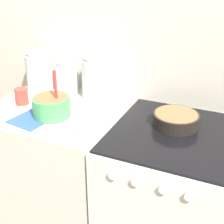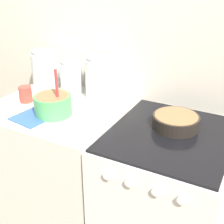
{
  "view_description": "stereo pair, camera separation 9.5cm",
  "coord_description": "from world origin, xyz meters",
  "px_view_note": "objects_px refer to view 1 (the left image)",
  "views": [
    {
      "loc": [
        0.6,
        -1.01,
        1.65
      ],
      "look_at": [
        -0.0,
        0.32,
        0.94
      ],
      "focal_mm": 50.0,
      "sensor_mm": 36.0,
      "label": 1
    },
    {
      "loc": [
        0.68,
        -0.97,
        1.65
      ],
      "look_at": [
        -0.0,
        0.32,
        0.94
      ],
      "focal_mm": 50.0,
      "sensor_mm": 36.0,
      "label": 2
    }
  ],
  "objects_px": {
    "baking_pan": "(176,119)",
    "storage_jar_left": "(40,73)",
    "storage_jar_middle": "(67,80)",
    "stove": "(165,202)",
    "storage_jar_right": "(96,81)",
    "tin_can": "(22,96)",
    "mixing_bowl": "(51,105)"
  },
  "relations": [
    {
      "from": "tin_can",
      "to": "storage_jar_middle",
      "type": "bearing_deg",
      "value": 59.89
    },
    {
      "from": "storage_jar_right",
      "to": "tin_can",
      "type": "height_order",
      "value": "storage_jar_right"
    },
    {
      "from": "storage_jar_right",
      "to": "mixing_bowl",
      "type": "bearing_deg",
      "value": -108.01
    },
    {
      "from": "mixing_bowl",
      "to": "baking_pan",
      "type": "bearing_deg",
      "value": 14.68
    },
    {
      "from": "baking_pan",
      "to": "storage_jar_left",
      "type": "bearing_deg",
      "value": 170.59
    },
    {
      "from": "stove",
      "to": "tin_can",
      "type": "relative_size",
      "value": 9.37
    },
    {
      "from": "storage_jar_middle",
      "to": "storage_jar_right",
      "type": "relative_size",
      "value": 0.79
    },
    {
      "from": "baking_pan",
      "to": "storage_jar_left",
      "type": "height_order",
      "value": "storage_jar_left"
    },
    {
      "from": "storage_jar_left",
      "to": "storage_jar_middle",
      "type": "height_order",
      "value": "storage_jar_left"
    },
    {
      "from": "storage_jar_left",
      "to": "tin_can",
      "type": "xyz_separation_m",
      "value": [
        0.05,
        -0.26,
        -0.06
      ]
    },
    {
      "from": "baking_pan",
      "to": "storage_jar_right",
      "type": "bearing_deg",
      "value": 163.65
    },
    {
      "from": "mixing_bowl",
      "to": "storage_jar_middle",
      "type": "bearing_deg",
      "value": 107.2
    },
    {
      "from": "storage_jar_left",
      "to": "storage_jar_right",
      "type": "distance_m",
      "value": 0.41
    },
    {
      "from": "mixing_bowl",
      "to": "tin_can",
      "type": "height_order",
      "value": "mixing_bowl"
    },
    {
      "from": "stove",
      "to": "storage_jar_left",
      "type": "bearing_deg",
      "value": 166.43
    },
    {
      "from": "storage_jar_middle",
      "to": "storage_jar_right",
      "type": "xyz_separation_m",
      "value": [
        0.21,
        -0.0,
        0.02
      ]
    },
    {
      "from": "baking_pan",
      "to": "storage_jar_right",
      "type": "relative_size",
      "value": 0.91
    },
    {
      "from": "mixing_bowl",
      "to": "storage_jar_left",
      "type": "height_order",
      "value": "mixing_bowl"
    },
    {
      "from": "baking_pan",
      "to": "storage_jar_middle",
      "type": "distance_m",
      "value": 0.76
    },
    {
      "from": "baking_pan",
      "to": "mixing_bowl",
      "type": "bearing_deg",
      "value": -165.32
    },
    {
      "from": "baking_pan",
      "to": "storage_jar_right",
      "type": "distance_m",
      "value": 0.56
    },
    {
      "from": "baking_pan",
      "to": "storage_jar_left",
      "type": "relative_size",
      "value": 0.96
    },
    {
      "from": "storage_jar_left",
      "to": "storage_jar_middle",
      "type": "distance_m",
      "value": 0.21
    },
    {
      "from": "mixing_bowl",
      "to": "storage_jar_middle",
      "type": "xyz_separation_m",
      "value": [
        -0.1,
        0.32,
        0.02
      ]
    },
    {
      "from": "baking_pan",
      "to": "storage_jar_left",
      "type": "distance_m",
      "value": 0.96
    },
    {
      "from": "baking_pan",
      "to": "storage_jar_right",
      "type": "xyz_separation_m",
      "value": [
        -0.53,
        0.16,
        0.07
      ]
    },
    {
      "from": "storage_jar_middle",
      "to": "tin_can",
      "type": "relative_size",
      "value": 2.15
    },
    {
      "from": "stove",
      "to": "storage_jar_right",
      "type": "distance_m",
      "value": 0.8
    },
    {
      "from": "storage_jar_left",
      "to": "tin_can",
      "type": "relative_size",
      "value": 2.56
    },
    {
      "from": "storage_jar_middle",
      "to": "storage_jar_right",
      "type": "distance_m",
      "value": 0.21
    },
    {
      "from": "stove",
      "to": "storage_jar_middle",
      "type": "relative_size",
      "value": 4.37
    },
    {
      "from": "storage_jar_middle",
      "to": "stove",
      "type": "bearing_deg",
      "value": -17.14
    }
  ]
}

